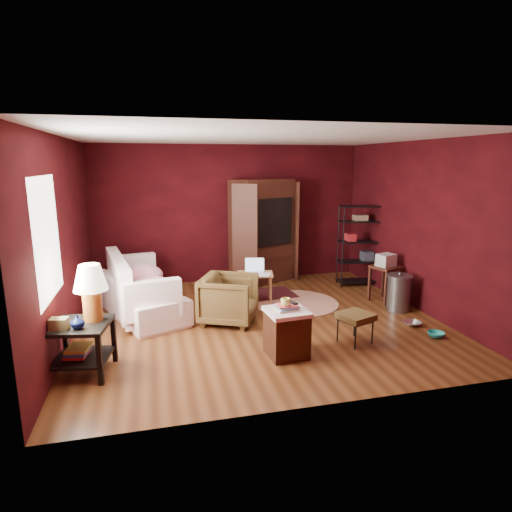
# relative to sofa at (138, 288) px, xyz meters

# --- Properties ---
(room) EXTENTS (5.54, 5.04, 2.84)m
(room) POSITION_rel_sofa_xyz_m (1.80, -0.80, 0.97)
(room) COLOR brown
(room) RESTS_ON ground
(sofa) EXTENTS (1.43, 2.28, 0.86)m
(sofa) POSITION_rel_sofa_xyz_m (0.00, 0.00, 0.00)
(sofa) COLOR white
(sofa) RESTS_ON ground
(armchair) EXTENTS (1.01, 1.04, 0.82)m
(armchair) POSITION_rel_sofa_xyz_m (1.37, -0.74, -0.02)
(armchair) COLOR black
(armchair) RESTS_ON ground
(pet_bowl_steel) EXTENTS (0.27, 0.07, 0.26)m
(pet_bowl_steel) POSITION_rel_sofa_xyz_m (4.06, -1.56, -0.30)
(pet_bowl_steel) COLOR silver
(pet_bowl_steel) RESTS_ON ground
(pet_bowl_turquoise) EXTENTS (0.24, 0.10, 0.23)m
(pet_bowl_turquoise) POSITION_rel_sofa_xyz_m (4.14, -2.02, -0.32)
(pet_bowl_turquoise) COLOR #29C1BF
(pet_bowl_turquoise) RESTS_ON ground
(vase) EXTENTS (0.15, 0.16, 0.15)m
(vase) POSITION_rel_sofa_xyz_m (-0.59, -2.12, 0.27)
(vase) COLOR #0D1542
(vase) RESTS_ON side_table
(mug) EXTENTS (0.15, 0.13, 0.12)m
(mug) POSITION_rel_sofa_xyz_m (1.85, -2.12, 0.32)
(mug) COLOR #FFF77C
(mug) RESTS_ON hamper
(side_table) EXTENTS (0.76, 0.76, 1.29)m
(side_table) POSITION_rel_sofa_xyz_m (-0.53, -1.92, 0.35)
(side_table) COLOR black
(side_table) RESTS_ON ground
(sofa_cushions) EXTENTS (1.21, 2.24, 0.89)m
(sofa_cushions) POSITION_rel_sofa_xyz_m (-0.01, 0.02, 0.01)
(sofa_cushions) COLOR white
(sofa_cushions) RESTS_ON sofa
(hamper) EXTENTS (0.55, 0.55, 0.71)m
(hamper) POSITION_rel_sofa_xyz_m (1.88, -2.09, -0.11)
(hamper) COLOR #471F10
(hamper) RESTS_ON ground
(footstool) EXTENTS (0.53, 0.53, 0.42)m
(footstool) POSITION_rel_sofa_xyz_m (2.92, -1.92, -0.06)
(footstool) COLOR black
(footstool) RESTS_ON ground
(rug_round) EXTENTS (1.81, 1.81, 0.01)m
(rug_round) POSITION_rel_sofa_xyz_m (2.68, -0.12, -0.42)
(rug_round) COLOR beige
(rug_round) RESTS_ON ground
(rug_oriental) EXTENTS (1.19, 0.84, 0.01)m
(rug_oriental) POSITION_rel_sofa_xyz_m (2.26, 0.47, -0.42)
(rug_oriental) COLOR #55161C
(rug_oriental) RESTS_ON ground
(laptop_desk) EXTENTS (0.71, 0.59, 0.78)m
(laptop_desk) POSITION_rel_sofa_xyz_m (1.98, 0.08, 0.05)
(laptop_desk) COLOR tan
(laptop_desk) RESTS_ON ground
(tv_armoire) EXTENTS (1.51, 1.27, 2.11)m
(tv_armoire) POSITION_rel_sofa_xyz_m (2.48, 1.43, 0.67)
(tv_armoire) COLOR #481E14
(tv_armoire) RESTS_ON ground
(wire_shelving) EXTENTS (0.83, 0.44, 1.62)m
(wire_shelving) POSITION_rel_sofa_xyz_m (4.28, 0.68, 0.46)
(wire_shelving) COLOR black
(wire_shelving) RESTS_ON ground
(small_stand) EXTENTS (0.55, 0.55, 0.86)m
(small_stand) POSITION_rel_sofa_xyz_m (4.26, -0.38, 0.22)
(small_stand) COLOR #481E14
(small_stand) RESTS_ON ground
(trash_can) EXTENTS (0.45, 0.45, 0.66)m
(trash_can) POSITION_rel_sofa_xyz_m (4.23, -0.88, -0.12)
(trash_can) COLOR gray
(trash_can) RESTS_ON ground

